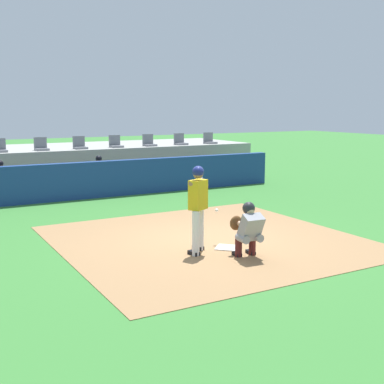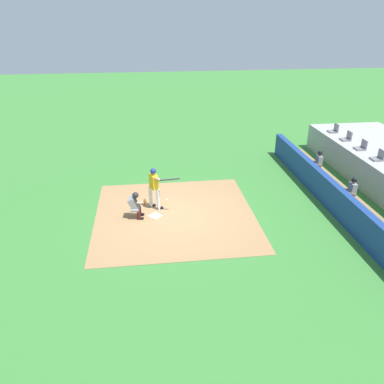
{
  "view_description": "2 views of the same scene",
  "coord_description": "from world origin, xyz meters",
  "px_view_note": "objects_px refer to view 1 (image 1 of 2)",
  "views": [
    {
      "loc": [
        -5.72,
        -9.43,
        2.95
      ],
      "look_at": [
        0.0,
        0.7,
        1.0
      ],
      "focal_mm": 47.2,
      "sensor_mm": 36.0,
      "label": 1
    },
    {
      "loc": [
        13.31,
        -0.97,
        7.49
      ],
      "look_at": [
        0.0,
        0.7,
        1.0
      ],
      "focal_mm": 35.09,
      "sensor_mm": 36.0,
      "label": 2
    }
  ],
  "objects_px": {
    "stadium_seat_2": "(0,148)",
    "stadium_seat_3": "(41,147)",
    "stadium_seat_7": "(180,142)",
    "stadium_seat_4": "(80,145)",
    "stadium_seat_5": "(116,144)",
    "dugout_player_0": "(2,180)",
    "stadium_seat_6": "(149,143)",
    "catcher_crouched": "(248,228)",
    "stadium_seat_8": "(209,140)",
    "home_plate": "(227,248)",
    "dugout_player_1": "(100,174)",
    "batter_at_plate": "(198,203)"
  },
  "relations": [
    {
      "from": "dugout_player_1",
      "to": "stadium_seat_7",
      "type": "relative_size",
      "value": 2.71
    },
    {
      "from": "stadium_seat_3",
      "to": "stadium_seat_8",
      "type": "distance_m",
      "value": 7.22
    },
    {
      "from": "stadium_seat_4",
      "to": "stadium_seat_2",
      "type": "bearing_deg",
      "value": 180.0
    },
    {
      "from": "stadium_seat_4",
      "to": "stadium_seat_5",
      "type": "height_order",
      "value": "same"
    },
    {
      "from": "home_plate",
      "to": "catcher_crouched",
      "type": "distance_m",
      "value": 0.93
    },
    {
      "from": "catcher_crouched",
      "to": "stadium_seat_8",
      "type": "relative_size",
      "value": 3.32
    },
    {
      "from": "stadium_seat_3",
      "to": "stadium_seat_7",
      "type": "height_order",
      "value": "same"
    },
    {
      "from": "dugout_player_1",
      "to": "stadium_seat_3",
      "type": "relative_size",
      "value": 2.71
    },
    {
      "from": "batter_at_plate",
      "to": "stadium_seat_6",
      "type": "xyz_separation_m",
      "value": [
        3.57,
        10.14,
        0.5
      ]
    },
    {
      "from": "catcher_crouched",
      "to": "stadium_seat_5",
      "type": "distance_m",
      "value": 11.04
    },
    {
      "from": "dugout_player_1",
      "to": "stadium_seat_3",
      "type": "xyz_separation_m",
      "value": [
        -1.52,
        2.03,
        0.86
      ]
    },
    {
      "from": "catcher_crouched",
      "to": "dugout_player_1",
      "type": "distance_m",
      "value": 8.87
    },
    {
      "from": "batter_at_plate",
      "to": "stadium_seat_6",
      "type": "relative_size",
      "value": 3.76
    },
    {
      "from": "home_plate",
      "to": "stadium_seat_6",
      "type": "distance_m",
      "value": 10.69
    },
    {
      "from": "dugout_player_1",
      "to": "stadium_seat_2",
      "type": "relative_size",
      "value": 2.71
    },
    {
      "from": "stadium_seat_6",
      "to": "stadium_seat_8",
      "type": "distance_m",
      "value": 2.89
    },
    {
      "from": "batter_at_plate",
      "to": "dugout_player_0",
      "type": "height_order",
      "value": "batter_at_plate"
    },
    {
      "from": "stadium_seat_8",
      "to": "stadium_seat_3",
      "type": "bearing_deg",
      "value": 180.0
    },
    {
      "from": "stadium_seat_2",
      "to": "stadium_seat_3",
      "type": "height_order",
      "value": "same"
    },
    {
      "from": "stadium_seat_2",
      "to": "stadium_seat_3",
      "type": "relative_size",
      "value": 1.0
    },
    {
      "from": "home_plate",
      "to": "stadium_seat_2",
      "type": "xyz_separation_m",
      "value": [
        -2.89,
        10.18,
        1.51
      ]
    },
    {
      "from": "home_plate",
      "to": "stadium_seat_5",
      "type": "xyz_separation_m",
      "value": [
        1.44,
        10.18,
        1.51
      ]
    },
    {
      "from": "stadium_seat_2",
      "to": "stadium_seat_5",
      "type": "bearing_deg",
      "value": 0.0
    },
    {
      "from": "catcher_crouched",
      "to": "stadium_seat_2",
      "type": "height_order",
      "value": "stadium_seat_2"
    },
    {
      "from": "home_plate",
      "to": "stadium_seat_2",
      "type": "distance_m",
      "value": 10.69
    },
    {
      "from": "home_plate",
      "to": "stadium_seat_8",
      "type": "bearing_deg",
      "value": 60.42
    },
    {
      "from": "catcher_crouched",
      "to": "stadium_seat_4",
      "type": "xyz_separation_m",
      "value": [
        -0.01,
        10.9,
        0.93
      ]
    },
    {
      "from": "dugout_player_0",
      "to": "home_plate",
      "type": "bearing_deg",
      "value": -68.55
    },
    {
      "from": "stadium_seat_4",
      "to": "stadium_seat_8",
      "type": "height_order",
      "value": "same"
    },
    {
      "from": "dugout_player_0",
      "to": "stadium_seat_6",
      "type": "bearing_deg",
      "value": 18.48
    },
    {
      "from": "stadium_seat_3",
      "to": "stadium_seat_2",
      "type": "bearing_deg",
      "value": 180.0
    },
    {
      "from": "dugout_player_1",
      "to": "stadium_seat_2",
      "type": "distance_m",
      "value": 3.7
    },
    {
      "from": "dugout_player_1",
      "to": "stadium_seat_5",
      "type": "distance_m",
      "value": 2.6
    },
    {
      "from": "catcher_crouched",
      "to": "stadium_seat_6",
      "type": "distance_m",
      "value": 11.32
    },
    {
      "from": "stadium_seat_6",
      "to": "stadium_seat_7",
      "type": "relative_size",
      "value": 1.0
    },
    {
      "from": "dugout_player_0",
      "to": "stadium_seat_3",
      "type": "distance_m",
      "value": 2.82
    },
    {
      "from": "stadium_seat_2",
      "to": "stadium_seat_7",
      "type": "xyz_separation_m",
      "value": [
        7.22,
        0.0,
        0.0
      ]
    },
    {
      "from": "stadium_seat_3",
      "to": "catcher_crouched",
      "type": "bearing_deg",
      "value": -82.4
    },
    {
      "from": "batter_at_plate",
      "to": "home_plate",
      "type": "bearing_deg",
      "value": -3.22
    },
    {
      "from": "batter_at_plate",
      "to": "stadium_seat_7",
      "type": "relative_size",
      "value": 3.76
    },
    {
      "from": "home_plate",
      "to": "stadium_seat_3",
      "type": "xyz_separation_m",
      "value": [
        -1.44,
        10.18,
        1.51
      ]
    },
    {
      "from": "stadium_seat_5",
      "to": "stadium_seat_7",
      "type": "distance_m",
      "value": 2.89
    },
    {
      "from": "dugout_player_0",
      "to": "stadium_seat_6",
      "type": "height_order",
      "value": "stadium_seat_6"
    },
    {
      "from": "batter_at_plate",
      "to": "stadium_seat_8",
      "type": "relative_size",
      "value": 3.76
    },
    {
      "from": "stadium_seat_3",
      "to": "stadium_seat_5",
      "type": "relative_size",
      "value": 1.0
    },
    {
      "from": "stadium_seat_6",
      "to": "catcher_crouched",
      "type": "bearing_deg",
      "value": -104.79
    },
    {
      "from": "batter_at_plate",
      "to": "stadium_seat_3",
      "type": "bearing_deg",
      "value": 94.29
    },
    {
      "from": "stadium_seat_2",
      "to": "stadium_seat_7",
      "type": "relative_size",
      "value": 1.0
    },
    {
      "from": "dugout_player_0",
      "to": "dugout_player_1",
      "type": "relative_size",
      "value": 1.0
    },
    {
      "from": "stadium_seat_7",
      "to": "stadium_seat_5",
      "type": "bearing_deg",
      "value": 180.0
    }
  ]
}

